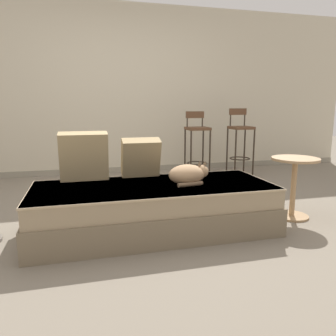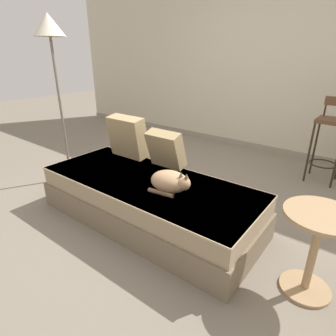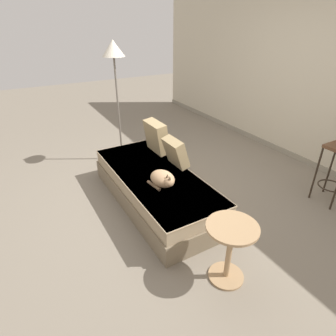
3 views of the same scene
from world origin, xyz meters
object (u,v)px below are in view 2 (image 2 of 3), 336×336
(throw_pillow_corner, at_px, (128,137))
(bar_stool_near_window, at_px, (330,134))
(throw_pillow_middle, at_px, (166,149))
(floor_lamp, at_px, (51,43))
(side_table, at_px, (316,242))
(cat, at_px, (171,182))
(couch, at_px, (148,200))

(throw_pillow_corner, relative_size, bar_stool_near_window, 0.44)
(throw_pillow_middle, bearing_deg, floor_lamp, -169.69)
(bar_stool_near_window, xyz_separation_m, side_table, (0.31, -1.94, -0.20))
(throw_pillow_corner, distance_m, bar_stool_near_window, 2.30)
(cat, bearing_deg, floor_lamp, 175.43)
(cat, xyz_separation_m, floor_lamp, (-1.66, 0.13, 1.04))
(throw_pillow_corner, bearing_deg, side_table, -9.05)
(cat, bearing_deg, throw_pillow_corner, 156.77)
(couch, xyz_separation_m, throw_pillow_middle, (-0.05, 0.33, 0.39))
(throw_pillow_middle, relative_size, cat, 1.01)
(cat, relative_size, bar_stool_near_window, 0.38)
(throw_pillow_corner, xyz_separation_m, side_table, (1.93, -0.31, -0.25))
(couch, bearing_deg, throw_pillow_corner, 150.34)
(throw_pillow_corner, xyz_separation_m, throw_pillow_middle, (0.51, 0.00, -0.03))
(throw_pillow_corner, xyz_separation_m, bar_stool_near_window, (1.63, 1.63, -0.05))
(couch, height_order, bar_stool_near_window, bar_stool_near_window)
(throw_pillow_middle, bearing_deg, throw_pillow_corner, -179.44)
(cat, distance_m, bar_stool_near_window, 2.14)
(bar_stool_near_window, height_order, side_table, bar_stool_near_window)
(cat, relative_size, side_table, 0.63)
(cat, height_order, side_table, cat)
(couch, height_order, side_table, side_table)
(couch, distance_m, bar_stool_near_window, 2.25)
(couch, relative_size, side_table, 3.50)
(throw_pillow_corner, xyz_separation_m, cat, (0.86, -0.37, -0.13))
(side_table, xyz_separation_m, floor_lamp, (-2.74, 0.07, 1.16))
(throw_pillow_middle, xyz_separation_m, bar_stool_near_window, (1.12, 1.62, -0.02))
(couch, xyz_separation_m, throw_pillow_corner, (-0.56, 0.32, 0.42))
(floor_lamp, bearing_deg, cat, -4.57)
(throw_pillow_middle, xyz_separation_m, floor_lamp, (-1.32, -0.24, 0.94))
(throw_pillow_middle, relative_size, floor_lamp, 0.20)
(bar_stool_near_window, bearing_deg, floor_lamp, -142.57)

